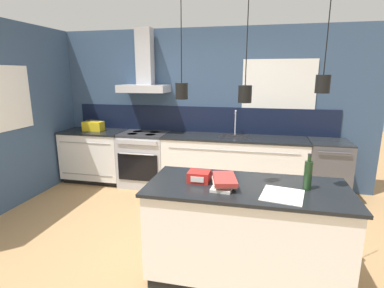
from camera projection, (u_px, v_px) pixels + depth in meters
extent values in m
plane|color=#A87F51|center=(166.00, 242.00, 3.43)|extent=(16.00, 16.00, 0.00)
cube|color=#354C6B|center=(201.00, 109.00, 5.06)|extent=(5.60, 0.06, 2.60)
cube|color=black|center=(200.00, 119.00, 5.06)|extent=(4.42, 0.02, 0.43)
cube|color=white|center=(278.00, 91.00, 4.68)|extent=(1.12, 0.01, 0.96)
cube|color=black|center=(278.00, 91.00, 4.69)|extent=(1.04, 0.01, 0.88)
cube|color=#B5B5BA|center=(144.00, 89.00, 4.93)|extent=(0.80, 0.46, 0.12)
cube|color=#B5B5BA|center=(145.00, 57.00, 4.89)|extent=(0.26, 0.20, 0.90)
cylinder|color=black|center=(181.00, 34.00, 2.50)|extent=(0.01, 0.01, 0.80)
cylinder|color=black|center=(182.00, 91.00, 2.61)|extent=(0.11, 0.11, 0.14)
sphere|color=#F9D18C|center=(182.00, 91.00, 2.61)|extent=(0.06, 0.06, 0.06)
cylinder|color=black|center=(247.00, 32.00, 2.32)|extent=(0.01, 0.01, 0.81)
cylinder|color=black|center=(245.00, 94.00, 2.43)|extent=(0.11, 0.11, 0.14)
sphere|color=#F9D18C|center=(245.00, 94.00, 2.43)|extent=(0.06, 0.06, 0.06)
cylinder|color=black|center=(329.00, 24.00, 2.21)|extent=(0.01, 0.01, 0.73)
cylinder|color=black|center=(323.00, 84.00, 2.31)|extent=(0.11, 0.11, 0.14)
sphere|color=#F9D18C|center=(323.00, 84.00, 2.31)|extent=(0.06, 0.06, 0.06)
cube|color=#354C6B|center=(18.00, 115.00, 4.31)|extent=(0.06, 3.80, 2.60)
cube|color=white|center=(10.00, 98.00, 4.10)|extent=(0.01, 0.76, 0.88)
cube|color=black|center=(9.00, 98.00, 4.10)|extent=(0.01, 0.68, 0.80)
cube|color=black|center=(98.00, 177.00, 5.44)|extent=(1.03, 0.56, 0.09)
cube|color=white|center=(96.00, 154.00, 5.31)|extent=(1.06, 0.62, 0.79)
cube|color=gray|center=(84.00, 143.00, 4.95)|extent=(0.93, 0.01, 0.01)
cube|color=gray|center=(87.00, 175.00, 5.07)|extent=(0.93, 0.01, 0.01)
cube|color=black|center=(94.00, 132.00, 5.22)|extent=(1.08, 0.64, 0.03)
cube|color=black|center=(232.00, 188.00, 4.92)|extent=(2.15, 0.56, 0.09)
cube|color=white|center=(233.00, 163.00, 4.79)|extent=(2.22, 0.62, 0.79)
cube|color=gray|center=(232.00, 151.00, 4.43)|extent=(1.95, 0.01, 0.01)
cube|color=gray|center=(231.00, 186.00, 4.56)|extent=(1.95, 0.01, 0.01)
cube|color=black|center=(234.00, 138.00, 4.70)|extent=(2.25, 0.64, 0.03)
cube|color=#262628|center=(234.00, 137.00, 4.74)|extent=(0.48, 0.34, 0.01)
cylinder|color=#B5B5BA|center=(235.00, 123.00, 4.82)|extent=(0.02, 0.02, 0.39)
sphere|color=#B5B5BA|center=(236.00, 111.00, 4.78)|extent=(0.03, 0.03, 0.03)
cylinder|color=#B5B5BA|center=(235.00, 113.00, 4.73)|extent=(0.02, 0.12, 0.02)
cube|color=#B5B5BA|center=(145.00, 160.00, 5.12)|extent=(0.78, 0.62, 0.87)
cube|color=black|center=(138.00, 168.00, 4.83)|extent=(0.67, 0.02, 0.44)
cylinder|color=#B5B5BA|center=(136.00, 154.00, 4.76)|extent=(0.59, 0.02, 0.02)
cube|color=#B5B5BA|center=(136.00, 142.00, 4.73)|extent=(0.67, 0.02, 0.07)
cube|color=#2D2D30|center=(144.00, 134.00, 5.02)|extent=(0.78, 0.60, 0.04)
cylinder|color=black|center=(138.00, 131.00, 5.15)|extent=(0.17, 0.17, 0.00)
cylinder|color=black|center=(155.00, 132.00, 5.09)|extent=(0.17, 0.17, 0.00)
cylinder|color=black|center=(132.00, 134.00, 4.95)|extent=(0.17, 0.17, 0.00)
cylinder|color=black|center=(150.00, 135.00, 4.88)|extent=(0.17, 0.17, 0.00)
cube|color=#4C4C51|center=(327.00, 171.00, 4.50)|extent=(0.58, 0.62, 0.89)
cube|color=black|center=(330.00, 142.00, 4.40)|extent=(0.58, 0.62, 0.02)
cylinder|color=#4C4C51|center=(335.00, 153.00, 4.10)|extent=(0.44, 0.02, 0.02)
cube|color=black|center=(243.00, 271.00, 2.85)|extent=(1.65, 0.72, 0.09)
cube|color=white|center=(245.00, 229.00, 2.74)|extent=(1.72, 0.75, 0.79)
cube|color=black|center=(247.00, 187.00, 2.65)|extent=(1.77, 0.80, 0.03)
cylinder|color=#193319|center=(308.00, 175.00, 2.54)|extent=(0.07, 0.07, 0.25)
cylinder|color=#193319|center=(310.00, 158.00, 2.50)|extent=(0.03, 0.03, 0.06)
cylinder|color=#262628|center=(310.00, 154.00, 2.49)|extent=(0.03, 0.03, 0.01)
cube|color=silver|center=(223.00, 186.00, 2.62)|extent=(0.20, 0.34, 0.02)
cube|color=beige|center=(224.00, 182.00, 2.63)|extent=(0.25, 0.29, 0.03)
cube|color=#B2332D|center=(225.00, 179.00, 2.61)|extent=(0.26, 0.37, 0.04)
cube|color=red|center=(199.00, 177.00, 2.74)|extent=(0.20, 0.16, 0.10)
cube|color=white|center=(197.00, 180.00, 2.66)|extent=(0.12, 0.01, 0.05)
cube|color=silver|center=(282.00, 195.00, 2.44)|extent=(0.38, 0.41, 0.01)
cube|color=gold|center=(93.00, 126.00, 5.19)|extent=(0.34, 0.18, 0.16)
cylinder|color=black|center=(93.00, 120.00, 5.17)|extent=(0.20, 0.02, 0.02)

